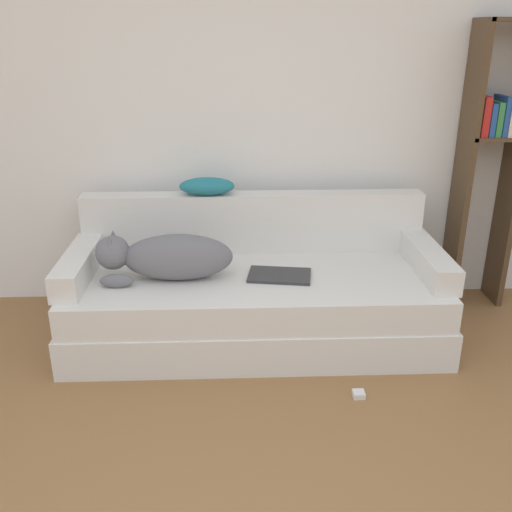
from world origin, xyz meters
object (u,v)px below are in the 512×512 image
object	(u,v)px
laptop	(280,275)
throw_pillow	(207,186)
couch	(255,306)
bookshelf	(491,153)
dog	(166,257)
power_adapter	(359,394)

from	to	relation	value
laptop	throw_pillow	bearing A→B (deg)	143.69
couch	bookshelf	world-z (taller)	bookshelf
couch	dog	distance (m)	0.62
couch	laptop	distance (m)	0.27
dog	power_adapter	size ratio (longest dim) A/B	12.75
laptop	throw_pillow	distance (m)	0.74
couch	power_adapter	world-z (taller)	couch
throw_pillow	dog	bearing A→B (deg)	-117.38
couch	bookshelf	bearing A→B (deg)	16.83
couch	throw_pillow	bearing A→B (deg)	127.33
laptop	power_adapter	distance (m)	0.81
throw_pillow	laptop	bearing A→B (deg)	-45.12
throw_pillow	power_adapter	world-z (taller)	throw_pillow
bookshelf	power_adapter	world-z (taller)	bookshelf
laptop	throw_pillow	world-z (taller)	throw_pillow
laptop	couch	bearing A→B (deg)	168.44
bookshelf	couch	bearing A→B (deg)	-163.17
couch	throw_pillow	size ratio (longest dim) A/B	6.40
dog	bookshelf	world-z (taller)	bookshelf
dog	throw_pillow	xyz separation A→B (m)	(0.22, 0.43, 0.29)
bookshelf	power_adapter	distance (m)	1.80
couch	laptop	bearing A→B (deg)	-20.37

